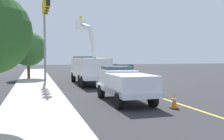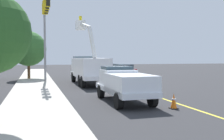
{
  "view_description": "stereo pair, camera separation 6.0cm",
  "coord_description": "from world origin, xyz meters",
  "px_view_note": "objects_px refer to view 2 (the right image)",
  "views": [
    {
      "loc": [
        -25.13,
        6.68,
        2.69
      ],
      "look_at": [
        -1.39,
        0.74,
        1.4
      ],
      "focal_mm": 41.72,
      "sensor_mm": 36.0,
      "label": 1
    },
    {
      "loc": [
        -25.14,
        6.62,
        2.69
      ],
      "look_at": [
        -1.39,
        0.74,
        1.4
      ],
      "focal_mm": 41.72,
      "sensor_mm": 36.0,
      "label": 2
    }
  ],
  "objects_px": {
    "service_pickup_truck": "(124,83)",
    "traffic_cone_leading": "(174,101)",
    "utility_bucket_truck": "(89,68)",
    "traffic_signal_mast": "(46,20)",
    "passing_minivan": "(123,70)",
    "traffic_cone_mid_front": "(101,77)"
  },
  "relations": [
    {
      "from": "traffic_signal_mast",
      "to": "traffic_cone_mid_front",
      "type": "bearing_deg",
      "value": -68.81
    },
    {
      "from": "service_pickup_truck",
      "to": "passing_minivan",
      "type": "xyz_separation_m",
      "value": [
        17.67,
        -5.11,
        -0.15
      ]
    },
    {
      "from": "service_pickup_truck",
      "to": "passing_minivan",
      "type": "relative_size",
      "value": 1.17
    },
    {
      "from": "utility_bucket_truck",
      "to": "traffic_cone_mid_front",
      "type": "xyz_separation_m",
      "value": [
        3.39,
        -1.83,
        -1.19
      ]
    },
    {
      "from": "passing_minivan",
      "to": "traffic_cone_mid_front",
      "type": "bearing_deg",
      "value": 136.6
    },
    {
      "from": "utility_bucket_truck",
      "to": "passing_minivan",
      "type": "relative_size",
      "value": 1.7
    },
    {
      "from": "utility_bucket_truck",
      "to": "service_pickup_truck",
      "type": "height_order",
      "value": "utility_bucket_truck"
    },
    {
      "from": "service_pickup_truck",
      "to": "traffic_signal_mast",
      "type": "bearing_deg",
      "value": 21.41
    },
    {
      "from": "service_pickup_truck",
      "to": "traffic_cone_mid_front",
      "type": "xyz_separation_m",
      "value": [
        13.7,
        -1.35,
        -0.71
      ]
    },
    {
      "from": "utility_bucket_truck",
      "to": "passing_minivan",
      "type": "distance_m",
      "value": 9.27
    },
    {
      "from": "passing_minivan",
      "to": "traffic_cone_mid_front",
      "type": "relative_size",
      "value": 5.86
    },
    {
      "from": "passing_minivan",
      "to": "traffic_cone_leading",
      "type": "height_order",
      "value": "passing_minivan"
    },
    {
      "from": "traffic_cone_leading",
      "to": "passing_minivan",
      "type": "bearing_deg",
      "value": -9.01
    },
    {
      "from": "passing_minivan",
      "to": "traffic_cone_mid_front",
      "type": "distance_m",
      "value": 5.5
    },
    {
      "from": "utility_bucket_truck",
      "to": "service_pickup_truck",
      "type": "distance_m",
      "value": 10.33
    },
    {
      "from": "utility_bucket_truck",
      "to": "traffic_signal_mast",
      "type": "relative_size",
      "value": 0.94
    },
    {
      "from": "service_pickup_truck",
      "to": "traffic_cone_mid_front",
      "type": "bearing_deg",
      "value": -5.62
    },
    {
      "from": "service_pickup_truck",
      "to": "traffic_cone_mid_front",
      "type": "height_order",
      "value": "service_pickup_truck"
    },
    {
      "from": "traffic_cone_mid_front",
      "to": "passing_minivan",
      "type": "bearing_deg",
      "value": -43.4
    },
    {
      "from": "service_pickup_truck",
      "to": "traffic_cone_mid_front",
      "type": "distance_m",
      "value": 13.78
    },
    {
      "from": "passing_minivan",
      "to": "traffic_signal_mast",
      "type": "relative_size",
      "value": 0.55
    },
    {
      "from": "service_pickup_truck",
      "to": "traffic_cone_leading",
      "type": "relative_size",
      "value": 7.08
    }
  ]
}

